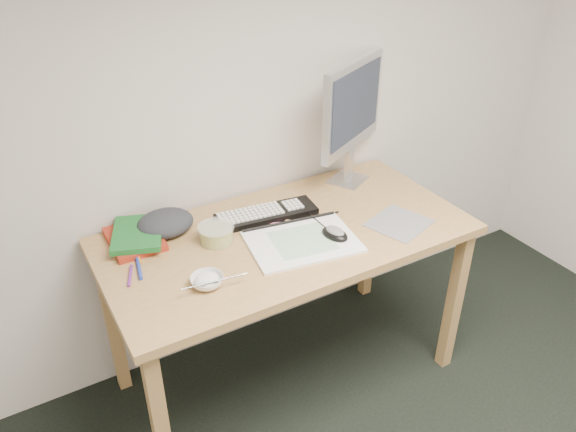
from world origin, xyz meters
The scene contains 18 objects.
desk centered at (0.02, 1.43, 0.67)m, with size 1.40×0.70×0.75m.
mousepad centered at (0.43, 1.27, 0.75)m, with size 0.22×0.20×0.00m, color gray.
sketchpad centered at (0.03, 1.34, 0.76)m, with size 0.40×0.28×0.01m, color white.
keyboard centered at (0.01, 1.57, 0.76)m, with size 0.40×0.13×0.02m, color black.
monitor centered at (0.47, 1.67, 1.09)m, with size 0.42×0.24×0.54m.
mouse centered at (0.16, 1.31, 0.78)m, with size 0.07×0.12×0.04m, color black.
rice_bowl centered at (-0.37, 1.28, 0.77)m, with size 0.11×0.11×0.03m, color white.
chopsticks centered at (-0.36, 1.24, 0.79)m, with size 0.02×0.02×0.21m, color silver.
fruit_tub centered at (-0.23, 1.51, 0.78)m, with size 0.14×0.14×0.07m, color #EAC552.
book_red centered at (-0.50, 1.66, 0.76)m, with size 0.18×0.24×0.02m, color maroon.
book_green centered at (-0.49, 1.65, 0.78)m, with size 0.17×0.24×0.02m, color #175F24.
cloth_lump centered at (-0.37, 1.66, 0.79)m, with size 0.18×0.15×0.08m, color #2A2E32.
pencil_pink centered at (0.06, 1.49, 0.75)m, with size 0.01×0.01×0.18m, color pink.
pencil_tan centered at (0.09, 1.48, 0.75)m, with size 0.01×0.01×0.19m, color tan.
pencil_black centered at (0.18, 1.47, 0.75)m, with size 0.01×0.01×0.19m, color black.
marker_blue centered at (-0.54, 1.49, 0.76)m, with size 0.01×0.01×0.14m, color #1E36A6.
marker_orange centered at (-0.52, 1.57, 0.76)m, with size 0.01×0.01×0.13m, color orange.
marker_purple centered at (-0.58, 1.45, 0.76)m, with size 0.01×0.01×0.12m, color #662382.
Camera 1 is at (-0.87, -0.13, 1.90)m, focal length 35.00 mm.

